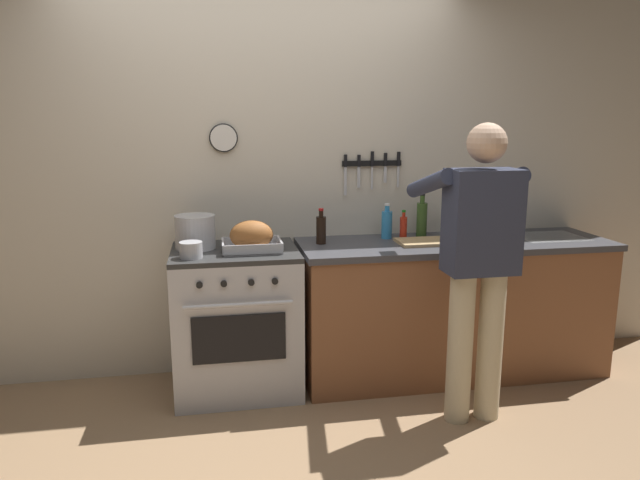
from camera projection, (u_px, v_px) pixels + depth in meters
ground_plane at (295, 475)px, 2.81m from camera, size 8.00×8.00×0.00m
wall_back at (264, 177)px, 3.84m from camera, size 6.00×0.13×2.60m
counter_block at (453, 306)px, 3.88m from camera, size 2.03×0.65×0.90m
stove at (237, 320)px, 3.63m from camera, size 0.76×0.67×0.90m
person_cook at (479, 255)px, 3.17m from camera, size 0.51×0.63×1.66m
roasting_pan at (252, 237)px, 3.47m from camera, size 0.35×0.26×0.19m
stock_pot at (195, 232)px, 3.55m from camera, size 0.24×0.24×0.21m
saucepan at (191, 250)px, 3.32m from camera, size 0.13×0.13×0.09m
cutting_board at (426, 242)px, 3.71m from camera, size 0.36×0.24×0.02m
bottle_olive_oil at (422, 219)px, 3.90m from camera, size 0.07×0.07×0.29m
bottle_hot_sauce at (403, 227)px, 3.84m from camera, size 0.05×0.05×0.19m
bottle_soy_sauce at (321, 229)px, 3.68m from camera, size 0.06×0.06×0.23m
bottle_dish_soap at (387, 224)px, 3.85m from camera, size 0.07×0.07×0.23m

